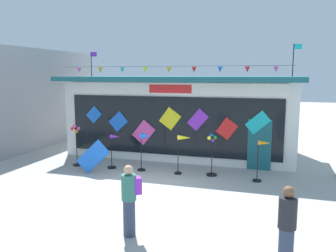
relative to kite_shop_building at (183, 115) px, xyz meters
The scene contains 11 objects.
ground_plane 5.73m from the kite_shop_building, 87.27° to the right, with size 80.00×80.00×0.00m, color #ADAAA5.
kite_shop_building is the anchor object (origin of this frame).
wind_spinner_far_left 5.10m from the kite_shop_building, 134.50° to the right, with size 0.36×0.36×1.72m.
wind_spinner_left 4.13m from the kite_shop_building, 118.35° to the right, with size 0.54×0.35×1.38m.
wind_spinner_center_left 3.61m from the kite_shop_building, 99.63° to the right, with size 0.54×0.30×1.50m.
wind_spinner_center_right 3.71m from the kite_shop_building, 75.15° to the right, with size 0.64×0.28×1.50m.
wind_spinner_right 4.04m from the kite_shop_building, 59.14° to the right, with size 0.39×0.39×1.59m.
wind_spinner_far_right 5.27m from the kite_shop_building, 43.48° to the right, with size 0.56×0.30×1.47m.
person_near_camera 8.81m from the kite_shop_building, 83.04° to the right, with size 0.47×0.44×1.68m.
person_mid_plaza 10.26m from the kite_shop_building, 64.06° to the right, with size 0.34×0.34×1.68m.
display_kite_on_ground 5.11m from the kite_shop_building, 117.73° to the right, with size 0.66×0.03×1.20m, color blue.
Camera 1 is at (3.91, -10.31, 3.71)m, focal length 37.21 mm.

